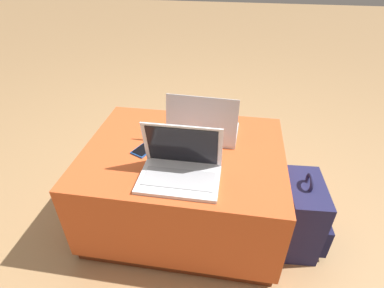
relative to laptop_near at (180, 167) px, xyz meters
name	(u,v)px	position (x,y,z in m)	size (l,w,h in m)	color
ground_plane	(185,215)	(-0.02, 0.20, -0.52)	(14.00, 14.00, 0.00)	tan
ottoman	(184,185)	(-0.02, 0.20, -0.28)	(0.98, 0.75, 0.47)	maroon
laptop_near	(180,167)	(0.00, 0.00, 0.00)	(0.34, 0.23, 0.23)	silver
laptop_far	(203,128)	(0.06, 0.33, 0.00)	(0.36, 0.25, 0.25)	silver
cell_phone	(145,149)	(-0.21, 0.17, -0.04)	(0.12, 0.15, 0.01)	#1E4C9E
backpack	(302,216)	(0.58, 0.12, -0.33)	(0.23, 0.31, 0.45)	#23234C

